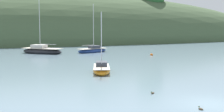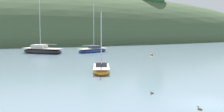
% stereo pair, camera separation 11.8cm
% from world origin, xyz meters
% --- Properties ---
extents(ground_plane, '(400.00, 400.00, 0.00)m').
position_xyz_m(ground_plane, '(0.00, 0.00, 0.00)').
color(ground_plane, slate).
extents(far_shoreline_hill, '(150.00, 36.00, 31.89)m').
position_xyz_m(far_shoreline_hill, '(0.02, 70.77, 0.15)').
color(far_shoreline_hill, '#425638').
rests_on(far_shoreline_hill, ground).
extents(sailboat_cream_ketch, '(3.38, 5.81, 6.84)m').
position_xyz_m(sailboat_cream_ketch, '(-2.98, 14.99, 0.34)').
color(sailboat_cream_ketch, orange).
rests_on(sailboat_cream_ketch, ground).
extents(sailboat_grey_yawl, '(6.49, 4.16, 9.16)m').
position_xyz_m(sailboat_grey_yawl, '(2.39, 37.80, 0.38)').
color(sailboat_grey_yawl, navy).
rests_on(sailboat_grey_yawl, ground).
extents(sailboat_yellow_far, '(7.76, 7.14, 11.44)m').
position_xyz_m(sailboat_yellow_far, '(-6.75, 38.88, 0.46)').
color(sailboat_yellow_far, '#232328').
rests_on(sailboat_yellow_far, ground).
extents(mooring_buoy_inner, '(0.44, 0.44, 0.54)m').
position_xyz_m(mooring_buoy_inner, '(10.29, 29.18, 0.12)').
color(mooring_buoy_inner, orange).
rests_on(mooring_buoy_inner, ground).
extents(duck_trailing, '(0.24, 0.43, 0.24)m').
position_xyz_m(duck_trailing, '(-1.50, -1.04, 0.05)').
color(duck_trailing, brown).
rests_on(duck_trailing, ground).
extents(duck_lead, '(0.41, 0.32, 0.24)m').
position_xyz_m(duck_lead, '(-2.35, 3.88, 0.05)').
color(duck_lead, brown).
rests_on(duck_lead, ground).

